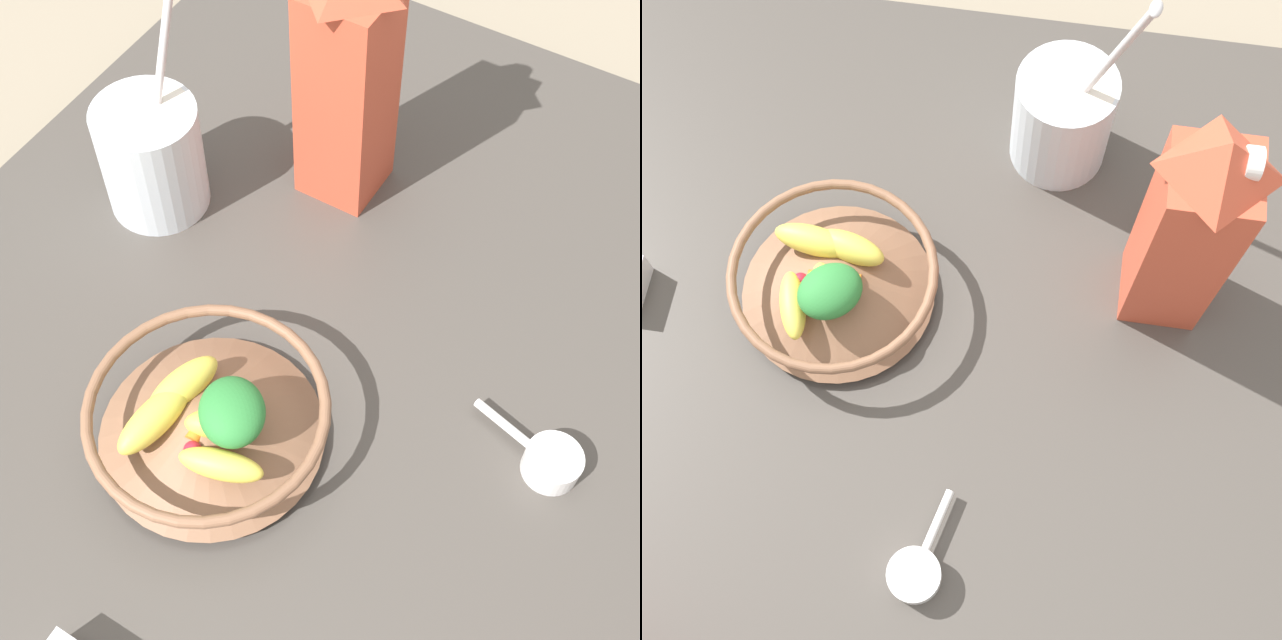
# 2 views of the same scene
# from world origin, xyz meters

# --- Properties ---
(ground_plane) EXTENTS (6.00, 6.00, 0.00)m
(ground_plane) POSITION_xyz_m (0.00, 0.00, 0.00)
(ground_plane) COLOR gray
(countertop) EXTENTS (0.95, 0.95, 0.05)m
(countertop) POSITION_xyz_m (0.00, 0.00, 0.02)
(countertop) COLOR #47423D
(countertop) RESTS_ON ground_plane
(fruit_bowl) EXTENTS (0.20, 0.20, 0.08)m
(fruit_bowl) POSITION_xyz_m (0.10, 0.14, 0.09)
(fruit_bowl) COLOR brown
(fruit_bowl) RESTS_ON countertop
(milk_carton) EXTENTS (0.08, 0.08, 0.28)m
(milk_carton) POSITION_xyz_m (0.15, -0.17, 0.19)
(milk_carton) COLOR #CC4C33
(milk_carton) RESTS_ON countertop
(yogurt_tub) EXTENTS (0.10, 0.12, 0.26)m
(yogurt_tub) POSITION_xyz_m (0.30, -0.06, 0.12)
(yogurt_tub) COLOR silver
(yogurt_tub) RESTS_ON countertop
(measuring_scoop) EXTENTS (0.10, 0.05, 0.03)m
(measuring_scoop) POSITION_xyz_m (-0.16, 0.02, 0.06)
(measuring_scoop) COLOR white
(measuring_scoop) RESTS_ON countertop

